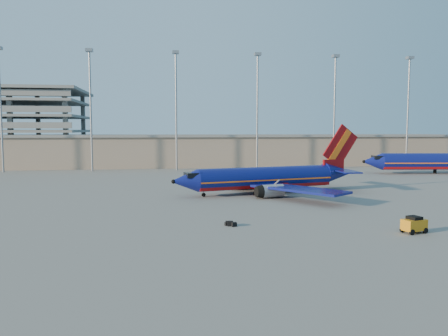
% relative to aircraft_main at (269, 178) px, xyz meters
% --- Properties ---
extents(ground, '(220.00, 220.00, 0.00)m').
position_rel_aircraft_main_xyz_m(ground, '(-8.24, -5.61, -2.32)').
color(ground, slate).
rests_on(ground, ground).
extents(terminal_building, '(122.00, 16.00, 8.50)m').
position_rel_aircraft_main_xyz_m(terminal_building, '(1.76, 52.39, 2.00)').
color(terminal_building, gray).
rests_on(terminal_building, ground).
extents(light_mast_row, '(101.60, 1.60, 28.65)m').
position_rel_aircraft_main_xyz_m(light_mast_row, '(-3.24, 40.39, 15.24)').
color(light_mast_row, gray).
rests_on(light_mast_row, ground).
extents(aircraft_main, '(31.62, 30.08, 10.85)m').
position_rel_aircraft_main_xyz_m(aircraft_main, '(0.00, 0.00, 0.00)').
color(aircraft_main, navy).
rests_on(aircraft_main, ground).
extents(aircraft_second, '(35.53, 13.77, 12.05)m').
position_rel_aircraft_main_xyz_m(aircraft_second, '(45.19, 24.11, 0.45)').
color(aircraft_second, navy).
rests_on(aircraft_second, ground).
extents(baggage_tug, '(2.56, 1.93, 1.64)m').
position_rel_aircraft_main_xyz_m(baggage_tug, '(7.58, -27.73, -1.47)').
color(baggage_tug, orange).
rests_on(baggage_tug, ground).
extents(luggage_pile, '(1.21, 1.08, 0.54)m').
position_rel_aircraft_main_xyz_m(luggage_pile, '(-9.60, -22.27, -2.09)').
color(luggage_pile, black).
rests_on(luggage_pile, ground).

